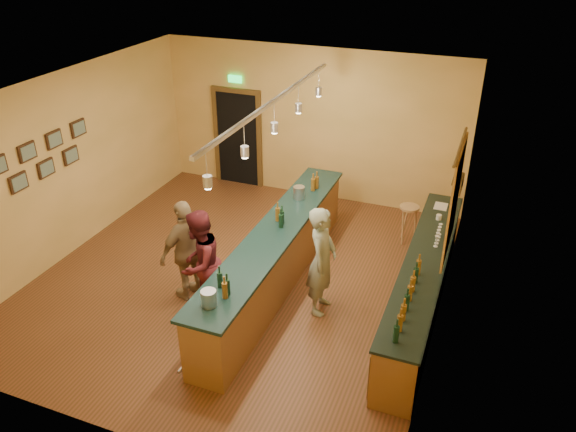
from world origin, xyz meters
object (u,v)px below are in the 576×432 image
at_px(bartender, 322,261).
at_px(customer_a, 200,263).
at_px(bar_stool, 409,213).
at_px(customer_b, 188,250).
at_px(tasting_bar, 276,254).
at_px(back_counter, 422,284).

bearing_deg(bartender, customer_a, 108.67).
bearing_deg(bartender, bar_stool, -21.98).
distance_m(bartender, customer_b, 2.10).
distance_m(customer_b, bar_stool, 4.16).
relative_size(customer_a, customer_b, 1.01).
xyz_separation_m(bartender, bar_stool, (0.86, 2.54, -0.28)).
bearing_deg(bartender, tasting_bar, 66.21).
bearing_deg(bartender, customer_b, 97.95).
xyz_separation_m(tasting_bar, customer_b, (-1.18, -0.74, 0.24)).
bearing_deg(customer_b, tasting_bar, 146.29).
height_order(bartender, customer_a, bartender).
height_order(tasting_bar, customer_a, customer_a).
height_order(bartender, customer_b, bartender).
distance_m(tasting_bar, bar_stool, 2.81).
relative_size(bartender, customer_b, 1.04).
xyz_separation_m(customer_a, customer_b, (-0.37, 0.27, -0.01)).
bearing_deg(customer_b, bartender, 125.24).
relative_size(bartender, customer_a, 1.03).
height_order(tasting_bar, customer_b, customer_b).
relative_size(back_counter, customer_b, 2.70).
relative_size(back_counter, customer_a, 2.67).
distance_m(tasting_bar, customer_a, 1.32).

